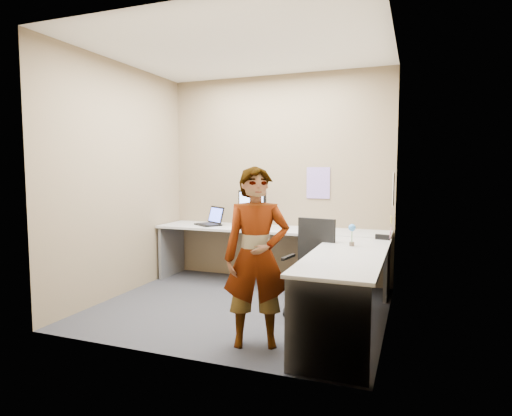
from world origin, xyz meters
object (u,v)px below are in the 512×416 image
at_px(desk, 290,249).
at_px(monitor, 252,204).
at_px(office_chair, 311,277).
at_px(person, 257,257).

distance_m(desk, monitor, 0.94).
bearing_deg(desk, office_chair, -46.06).
xyz_separation_m(desk, person, (0.07, -1.24, 0.16)).
relative_size(office_chair, person, 0.64).
xyz_separation_m(monitor, person, (0.72, -1.76, -0.28)).
bearing_deg(desk, monitor, 141.36).
bearing_deg(desk, person, -86.64).
distance_m(office_chair, person, 1.01).
bearing_deg(monitor, desk, -18.62).
height_order(desk, person, person).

